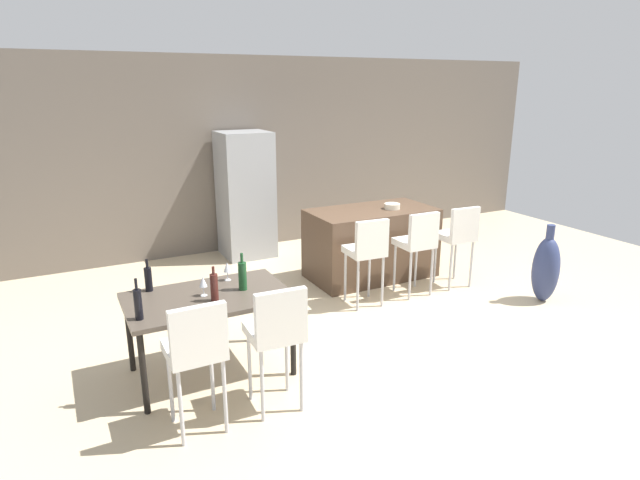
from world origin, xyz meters
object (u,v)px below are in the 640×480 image
Objects in this scene: dining_chair_near at (196,347)px; floor_vase at (546,269)px; bar_chair_middle at (418,240)px; fruit_bowl at (392,206)px; wine_bottle_far at (138,304)px; wine_glass_middle at (203,282)px; bar_chair_left at (367,248)px; bar_chair_right at (458,234)px; wine_bottle_right at (214,287)px; refrigerator at (245,195)px; dining_table at (208,303)px; wine_bottle_near at (148,279)px; kitchen_island at (371,243)px; wine_bottle_end at (242,275)px; dining_chair_far at (277,329)px; wine_glass_left at (227,268)px.

dining_chair_near is 1.12× the size of floor_vase.
bar_chair_middle is 5.13× the size of fruit_bowl.
wine_bottle_far reaches higher than wine_glass_middle.
bar_chair_right is (1.34, -0.00, 0.00)m from bar_chair_left.
refrigerator is (1.42, 3.24, 0.06)m from wine_bottle_right.
bar_chair_left reaches higher than fruit_bowl.
dining_table is at bearing -162.25° from bar_chair_left.
dining_table is 4.13× the size of wine_bottle_far.
wine_bottle_near reaches higher than fruit_bowl.
bar_chair_right is at bearing -55.04° from fruit_bowl.
bar_chair_middle is 1.53m from floor_vase.
wine_bottle_far is at bearing -152.23° from kitchen_island.
fruit_bowl is 2.01m from floor_vase.
wine_bottle_end reaches higher than fruit_bowl.
bar_chair_middle and dining_chair_far have the same top height.
bar_chair_left is at bearing 180.00° from bar_chair_right.
dining_chair_near is 3.13× the size of wine_bottle_far.
bar_chair_right is 3.43m from wine_bottle_right.
dining_chair_near reaches higher than wine_bottle_right.
wine_bottle_right reaches higher than fruit_bowl.
bar_chair_left is at bearing 179.99° from bar_chair_middle.
bar_chair_right is 3.45m from wine_glass_middle.
fruit_bowl reaches higher than wine_glass_middle.
dining_chair_far is 3.11× the size of wine_bottle_end.
wine_bottle_far is (-3.96, -0.87, 0.17)m from bar_chair_right.
wine_bottle_end is at bearing -164.98° from bar_chair_middle.
dining_chair_near is 0.62m from dining_chair_far.
dining_table is 7.95× the size of wine_glass_middle.
dining_chair_near is 3.58× the size of wine_bottle_near.
refrigerator is at bearing 128.95° from fruit_bowl.
bar_chair_right is 6.03× the size of wine_glass_left.
dining_chair_far is 5.13× the size of fruit_bowl.
wine_bottle_end is (0.32, -0.00, 0.20)m from dining_table.
wine_bottle_far reaches higher than kitchen_island.
wine_glass_middle reaches higher than dining_table.
wine_bottle_end is (-3.04, -0.65, 0.17)m from bar_chair_right.
floor_vase is (4.00, -0.22, -0.46)m from wine_glass_middle.
wine_glass_middle is (-0.30, -0.27, 0.00)m from wine_glass_left.
wine_bottle_end is at bearing -109.95° from refrigerator.
wine_bottle_far is 3.91m from refrigerator.
fruit_bowl reaches higher than wine_glass_left.
dining_chair_far is at bearing -66.52° from wine_bottle_right.
fruit_bowl is at bearing 125.53° from floor_vase.
refrigerator is at bearing 65.06° from dining_table.
kitchen_island is 3.22m from dining_chair_far.
fruit_bowl is (3.16, 2.16, 0.26)m from dining_chair_near.
refrigerator is at bearing 66.30° from wine_bottle_right.
bar_chair_right is 1.00× the size of dining_chair_far.
wine_glass_left is at bearing -153.19° from kitchen_island.
wine_bottle_far is 1.11× the size of wine_bottle_right.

